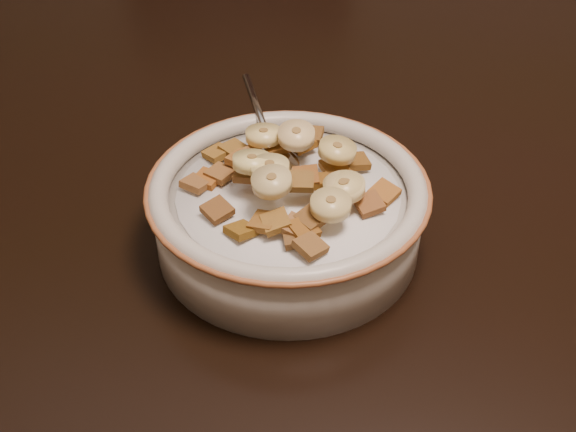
# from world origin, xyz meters

# --- Properties ---
(table) EXTENTS (1.43, 0.95, 0.04)m
(table) POSITION_xyz_m (0.00, 0.00, 0.73)
(table) COLOR black
(table) RESTS_ON floor
(chair) EXTENTS (0.56, 0.56, 1.01)m
(chair) POSITION_xyz_m (-0.09, 0.60, 0.51)
(chair) COLOR black
(chair) RESTS_ON floor
(cereal_bowl) EXTENTS (0.22, 0.22, 0.05)m
(cereal_bowl) POSITION_xyz_m (0.12, -0.11, 0.78)
(cereal_bowl) COLOR #B5AFA7
(cereal_bowl) RESTS_ON table
(milk) EXTENTS (0.18, 0.18, 0.00)m
(milk) POSITION_xyz_m (0.12, -0.11, 0.80)
(milk) COLOR white
(milk) RESTS_ON cereal_bowl
(spoon) EXTENTS (0.06, 0.06, 0.01)m
(spoon) POSITION_xyz_m (0.11, -0.08, 0.81)
(spoon) COLOR #9E9E9E
(spoon) RESTS_ON cereal_bowl
(cereal_square_0) EXTENTS (0.02, 0.02, 0.01)m
(cereal_square_0) POSITION_xyz_m (0.09, -0.12, 0.82)
(cereal_square_0) COLOR brown
(cereal_square_0) RESTS_ON milk
(cereal_square_1) EXTENTS (0.03, 0.03, 0.01)m
(cereal_square_1) POSITION_xyz_m (0.05, -0.11, 0.81)
(cereal_square_1) COLOR brown
(cereal_square_1) RESTS_ON milk
(cereal_square_2) EXTENTS (0.03, 0.03, 0.01)m
(cereal_square_2) POSITION_xyz_m (0.05, -0.07, 0.81)
(cereal_square_2) COLOR brown
(cereal_square_2) RESTS_ON milk
(cereal_square_3) EXTENTS (0.03, 0.03, 0.01)m
(cereal_square_3) POSITION_xyz_m (0.11, -0.16, 0.81)
(cereal_square_3) COLOR olive
(cereal_square_3) RESTS_ON milk
(cereal_square_4) EXTENTS (0.03, 0.03, 0.01)m
(cereal_square_4) POSITION_xyz_m (0.12, -0.05, 0.81)
(cereal_square_4) COLOR brown
(cereal_square_4) RESTS_ON milk
(cereal_square_5) EXTENTS (0.02, 0.02, 0.01)m
(cereal_square_5) POSITION_xyz_m (0.13, -0.12, 0.83)
(cereal_square_5) COLOR brown
(cereal_square_5) RESTS_ON milk
(cereal_square_6) EXTENTS (0.03, 0.03, 0.01)m
(cereal_square_6) POSITION_xyz_m (0.08, -0.08, 0.81)
(cereal_square_6) COLOR brown
(cereal_square_6) RESTS_ON milk
(cereal_square_7) EXTENTS (0.03, 0.03, 0.01)m
(cereal_square_7) POSITION_xyz_m (0.10, -0.06, 0.81)
(cereal_square_7) COLOR brown
(cereal_square_7) RESTS_ON milk
(cereal_square_8) EXTENTS (0.03, 0.03, 0.01)m
(cereal_square_8) POSITION_xyz_m (0.12, -0.17, 0.82)
(cereal_square_8) COLOR #92641E
(cereal_square_8) RESTS_ON milk
(cereal_square_9) EXTENTS (0.02, 0.02, 0.01)m
(cereal_square_9) POSITION_xyz_m (0.13, -0.12, 0.82)
(cereal_square_9) COLOR brown
(cereal_square_9) RESTS_ON milk
(cereal_square_10) EXTENTS (0.03, 0.03, 0.01)m
(cereal_square_10) POSITION_xyz_m (0.17, -0.07, 0.81)
(cereal_square_10) COLOR brown
(cereal_square_10) RESTS_ON milk
(cereal_square_11) EXTENTS (0.03, 0.03, 0.01)m
(cereal_square_11) POSITION_xyz_m (0.08, -0.09, 0.82)
(cereal_square_11) COLOR #905E2D
(cereal_square_11) RESTS_ON milk
(cereal_square_12) EXTENTS (0.03, 0.03, 0.01)m
(cereal_square_12) POSITION_xyz_m (0.14, -0.17, 0.81)
(cereal_square_12) COLOR brown
(cereal_square_12) RESTS_ON milk
(cereal_square_13) EXTENTS (0.03, 0.02, 0.01)m
(cereal_square_13) POSITION_xyz_m (0.13, -0.17, 0.81)
(cereal_square_13) COLOR brown
(cereal_square_13) RESTS_ON milk
(cereal_square_14) EXTENTS (0.03, 0.03, 0.01)m
(cereal_square_14) POSITION_xyz_m (0.09, -0.17, 0.81)
(cereal_square_14) COLOR brown
(cereal_square_14) RESTS_ON milk
(cereal_square_15) EXTENTS (0.02, 0.02, 0.01)m
(cereal_square_15) POSITION_xyz_m (0.15, -0.06, 0.81)
(cereal_square_15) COLOR brown
(cereal_square_15) RESTS_ON milk
(cereal_square_16) EXTENTS (0.03, 0.03, 0.01)m
(cereal_square_16) POSITION_xyz_m (0.07, -0.07, 0.81)
(cereal_square_16) COLOR brown
(cereal_square_16) RESTS_ON milk
(cereal_square_17) EXTENTS (0.03, 0.03, 0.01)m
(cereal_square_17) POSITION_xyz_m (0.15, -0.09, 0.82)
(cereal_square_17) COLOR brown
(cereal_square_17) RESTS_ON milk
(cereal_square_18) EXTENTS (0.02, 0.02, 0.01)m
(cereal_square_18) POSITION_xyz_m (0.13, -0.04, 0.81)
(cereal_square_18) COLOR brown
(cereal_square_18) RESTS_ON milk
(cereal_square_19) EXTENTS (0.03, 0.03, 0.01)m
(cereal_square_19) POSITION_xyz_m (0.09, -0.08, 0.81)
(cereal_square_19) COLOR olive
(cereal_square_19) RESTS_ON milk
(cereal_square_20) EXTENTS (0.03, 0.03, 0.01)m
(cereal_square_20) POSITION_xyz_m (0.14, -0.16, 0.82)
(cereal_square_20) COLOR brown
(cereal_square_20) RESTS_ON milk
(cereal_square_21) EXTENTS (0.03, 0.03, 0.01)m
(cereal_square_21) POSITION_xyz_m (0.04, -0.12, 0.81)
(cereal_square_21) COLOR brown
(cereal_square_21) RESTS_ON milk
(cereal_square_22) EXTENTS (0.03, 0.03, 0.01)m
(cereal_square_22) POSITION_xyz_m (0.13, -0.17, 0.81)
(cereal_square_22) COLOR brown
(cereal_square_22) RESTS_ON milk
(cereal_square_23) EXTENTS (0.03, 0.03, 0.01)m
(cereal_square_23) POSITION_xyz_m (0.06, -0.10, 0.81)
(cereal_square_23) COLOR brown
(cereal_square_23) RESTS_ON milk
(cereal_square_24) EXTENTS (0.03, 0.03, 0.01)m
(cereal_square_24) POSITION_xyz_m (0.16, -0.10, 0.82)
(cereal_square_24) COLOR brown
(cereal_square_24) RESTS_ON milk
(cereal_square_25) EXTENTS (0.03, 0.03, 0.01)m
(cereal_square_25) POSITION_xyz_m (0.20, -0.11, 0.81)
(cereal_square_25) COLOR brown
(cereal_square_25) RESTS_ON milk
(cereal_square_26) EXTENTS (0.03, 0.03, 0.01)m
(cereal_square_26) POSITION_xyz_m (0.14, -0.19, 0.81)
(cereal_square_26) COLOR brown
(cereal_square_26) RESTS_ON milk
(cereal_square_27) EXTENTS (0.03, 0.03, 0.01)m
(cereal_square_27) POSITION_xyz_m (0.11, -0.04, 0.81)
(cereal_square_27) COLOR olive
(cereal_square_27) RESTS_ON milk
(cereal_square_28) EXTENTS (0.03, 0.03, 0.01)m
(cereal_square_28) POSITION_xyz_m (0.07, -0.15, 0.81)
(cereal_square_28) COLOR brown
(cereal_square_28) RESTS_ON milk
(cereal_square_29) EXTENTS (0.03, 0.03, 0.01)m
(cereal_square_29) POSITION_xyz_m (0.19, -0.13, 0.81)
(cereal_square_29) COLOR brown
(cereal_square_29) RESTS_ON milk
(cereal_square_30) EXTENTS (0.03, 0.03, 0.01)m
(cereal_square_30) POSITION_xyz_m (0.14, -0.12, 0.82)
(cereal_square_30) COLOR brown
(cereal_square_30) RESTS_ON milk
(banana_slice_0) EXTENTS (0.04, 0.04, 0.01)m
(banana_slice_0) POSITION_xyz_m (0.16, -0.13, 0.83)
(banana_slice_0) COLOR #CCC37A
(banana_slice_0) RESTS_ON milk
(banana_slice_1) EXTENTS (0.04, 0.04, 0.01)m
(banana_slice_1) POSITION_xyz_m (0.09, -0.06, 0.82)
(banana_slice_1) COLOR #FFDF92
(banana_slice_1) RESTS_ON milk
(banana_slice_2) EXTENTS (0.04, 0.04, 0.02)m
(banana_slice_2) POSITION_xyz_m (0.12, -0.07, 0.83)
(banana_slice_2) COLOR #DBBA73
(banana_slice_2) RESTS_ON milk
(banana_slice_3) EXTENTS (0.04, 0.04, 0.01)m
(banana_slice_3) POSITION_xyz_m (0.11, -0.12, 0.83)
(banana_slice_3) COLOR #F4E48F
(banana_slice_3) RESTS_ON milk
(banana_slice_4) EXTENTS (0.04, 0.04, 0.02)m
(banana_slice_4) POSITION_xyz_m (0.09, -0.12, 0.83)
(banana_slice_4) COLOR #EBDE8C
(banana_slice_4) RESTS_ON milk
(banana_slice_5) EXTENTS (0.04, 0.04, 0.01)m
(banana_slice_5) POSITION_xyz_m (0.16, -0.09, 0.83)
(banana_slice_5) COLOR #E4CE79
(banana_slice_5) RESTS_ON milk
(banana_slice_6) EXTENTS (0.03, 0.03, 0.01)m
(banana_slice_6) POSITION_xyz_m (0.17, -0.13, 0.82)
(banana_slice_6) COLOR #F3E39F
(banana_slice_6) RESTS_ON milk
(banana_slice_7) EXTENTS (0.04, 0.04, 0.01)m
(banana_slice_7) POSITION_xyz_m (0.16, -0.15, 0.83)
(banana_slice_7) COLOR #C7B680
(banana_slice_7) RESTS_ON milk
(banana_slice_8) EXTENTS (0.03, 0.03, 0.02)m
(banana_slice_8) POSITION_xyz_m (0.11, -0.14, 0.84)
(banana_slice_8) COLOR #DBC87B
(banana_slice_8) RESTS_ON milk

